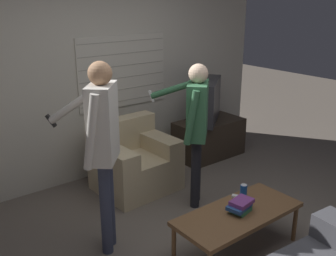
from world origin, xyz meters
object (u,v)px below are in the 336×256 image
Objects in this scene: person_right_standing at (196,119)px; soda_can at (244,191)px; spare_remote at (239,197)px; tv at (210,101)px; coffee_table at (238,215)px; person_left_standing at (102,137)px; book_stack at (241,206)px; armchair_beige at (134,162)px.

person_right_standing is 12.49× the size of soda_can.
tv is at bearing 27.24° from spare_remote.
coffee_table is at bearing -151.43° from person_right_standing.
person_right_standing is at bearing -42.05° from person_left_standing.
tv is 5.83× the size of spare_remote.
person_right_standing is 1.08m from book_stack.
book_stack is 2.07× the size of soda_can.
person_left_standing is at bearing 123.69° from spare_remote.
armchair_beige is at bearing 91.28° from coffee_table.
soda_can is 0.94× the size of spare_remote.
armchair_beige reaches higher than coffee_table.
armchair_beige is 7.26× the size of soda_can.
book_stack is at bearing -19.17° from coffee_table.
person_left_standing reaches higher than book_stack.
spare_remote is at bearing -77.43° from person_left_standing.
armchair_beige is at bearing -32.06° from tv.
book_stack is (0.91, -0.78, -0.62)m from person_left_standing.
coffee_table is 0.10m from book_stack.
spare_remote reaches higher than coffee_table.
book_stack reaches higher than coffee_table.
person_right_standing is (1.18, 0.13, -0.09)m from person_left_standing.
soda_can is at bearing 98.12° from armchair_beige.
tv is 6.20× the size of soda_can.
coffee_table is at bearing 160.83° from book_stack.
armchair_beige is 3.50× the size of book_stack.
coffee_table is 4.56× the size of book_stack.
book_stack is (-0.27, -0.90, -0.53)m from person_right_standing.
book_stack is at bearing 89.36° from armchair_beige.
book_stack reaches higher than spare_remote.
soda_can is at bearing -137.36° from person_right_standing.
soda_can is (0.22, 0.16, 0.00)m from book_stack.
book_stack is (0.05, -1.64, 0.13)m from armchair_beige.
soda_can is at bearing -76.51° from person_left_standing.
tv is at bearing -3.59° from person_right_standing.
coffee_table is 1.53× the size of tv.
person_right_standing is at bearing 73.39° from book_stack.
person_left_standing reaches higher than soda_can.
soda_can is (1.14, -0.61, -0.62)m from person_left_standing.
person_left_standing is 1.19m from person_right_standing.
armchair_beige is 1.64m from coffee_table.
coffee_table is 8.90× the size of spare_remote.
soda_can is (0.28, -1.48, 0.14)m from armchair_beige.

